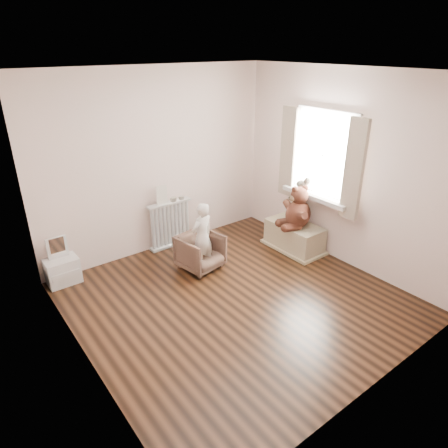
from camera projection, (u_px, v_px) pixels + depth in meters
floor at (237, 299)px, 4.86m from camera, size 3.60×3.60×0.01m
ceiling at (240, 71)px, 3.79m from camera, size 3.60×3.60×0.01m
back_wall at (158, 163)px, 5.63m from camera, size 3.60×0.02×2.60m
front_wall at (388, 267)px, 3.02m from camera, size 3.60×0.02×2.60m
left_wall at (71, 246)px, 3.33m from camera, size 0.02×3.60×2.60m
right_wall at (343, 170)px, 5.32m from camera, size 0.02×3.60×2.60m
window at (324, 155)px, 5.45m from camera, size 0.03×0.90×1.10m
window_sill at (316, 196)px, 5.64m from camera, size 0.22×1.10×0.06m
curtain_left at (354, 170)px, 5.00m from camera, size 0.06×0.26×1.30m
curtain_right at (288, 152)px, 5.83m from camera, size 0.06×0.26×1.30m
radiator at (170, 223)px, 5.96m from camera, size 0.69×0.13×0.72m
paper_doll at (162, 195)px, 5.70m from camera, size 0.17×0.01×0.28m
tin_a at (173, 199)px, 5.85m from camera, size 0.10×0.10×0.06m
tin_b at (181, 198)px, 5.93m from camera, size 0.08×0.08×0.04m
toy_vanity at (61, 264)px, 5.09m from camera, size 0.40×0.29×0.63m
armchair at (200, 252)px, 5.45m from camera, size 0.61×0.62×0.49m
child at (202, 237)px, 5.31m from camera, size 0.38×0.28×0.95m
toy_bench at (294, 236)px, 5.98m from camera, size 0.45×0.85×0.40m
teddy_bear at (298, 210)px, 5.70m from camera, size 0.60×0.53×0.62m
plush_cat at (303, 183)px, 5.76m from camera, size 0.18×0.26×0.21m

